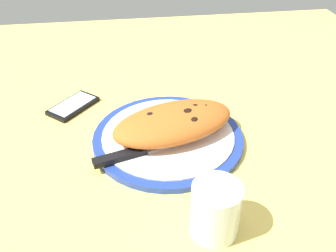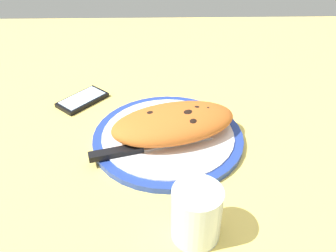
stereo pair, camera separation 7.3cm
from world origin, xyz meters
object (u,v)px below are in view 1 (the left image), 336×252
object	(u,v)px
plate	(168,137)
water_glass	(215,213)
calzone	(174,122)
knife	(137,152)
fork	(148,120)
smartphone	(73,106)

from	to	relation	value
plate	water_glass	size ratio (longest dim) A/B	3.38
calzone	knife	distance (cm)	10.03
calzone	fork	xyz separation A→B (cm)	(4.72, -5.14, -2.57)
smartphone	water_glass	bearing A→B (deg)	121.44
calzone	plate	bearing A→B (deg)	5.07
plate	fork	bearing A→B (deg)	-55.89
plate	smartphone	bearing A→B (deg)	-37.42
calzone	water_glass	distance (cm)	23.95
plate	fork	xyz separation A→B (cm)	(3.55, -5.25, 1.02)
water_glass	plate	bearing A→B (deg)	-81.16
fork	water_glass	xyz separation A→B (cm)	(-7.24, 28.96, 2.18)
knife	smartphone	bearing A→B (deg)	-57.34
plate	knife	size ratio (longest dim) A/B	1.27
calzone	water_glass	bearing A→B (deg)	96.03
calzone	fork	bearing A→B (deg)	-47.44
plate	water_glass	xyz separation A→B (cm)	(-3.69, 23.71, 3.20)
plate	fork	world-z (taller)	fork
fork	water_glass	bearing A→B (deg)	104.03
smartphone	water_glass	size ratio (longest dim) A/B	1.40
plate	fork	size ratio (longest dim) A/B	1.85
knife	calzone	bearing A→B (deg)	-144.80
plate	smartphone	distance (cm)	25.58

